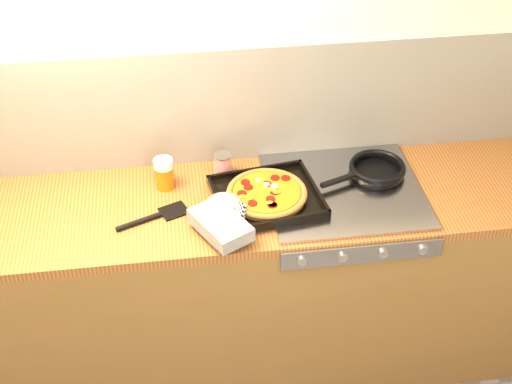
{
  "coord_description": "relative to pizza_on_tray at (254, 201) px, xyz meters",
  "views": [
    {
      "loc": [
        -0.19,
        -1.05,
        2.6
      ],
      "look_at": [
        0.1,
        1.08,
        0.95
      ],
      "focal_mm": 50.0,
      "sensor_mm": 36.0,
      "label": 1
    }
  ],
  "objects": [
    {
      "name": "room_shell",
      "position": [
        -0.08,
        0.36,
        0.21
      ],
      "size": [
        3.2,
        3.2,
        3.2
      ],
      "color": "white",
      "rests_on": "ground"
    },
    {
      "name": "counter_run",
      "position": [
        -0.08,
        0.07,
        -0.49
      ],
      "size": [
        3.2,
        0.62,
        0.9
      ],
      "color": "brown",
      "rests_on": "ground"
    },
    {
      "name": "stovetop",
      "position": [
        0.37,
        0.07,
        -0.04
      ],
      "size": [
        0.6,
        0.56,
        0.02
      ],
      "primitive_type": "cube",
      "color": "#96979C",
      "rests_on": "counter_run"
    },
    {
      "name": "pizza_on_tray",
      "position": [
        0.0,
        0.0,
        0.0
      ],
      "size": [
        0.53,
        0.51,
        0.07
      ],
      "color": "black",
      "rests_on": "stovetop"
    },
    {
      "name": "frying_pan",
      "position": [
        0.51,
        0.15,
        -0.01
      ],
      "size": [
        0.4,
        0.29,
        0.04
      ],
      "color": "black",
      "rests_on": "stovetop"
    },
    {
      "name": "tomato_can",
      "position": [
        -0.09,
        0.24,
        0.01
      ],
      "size": [
        0.08,
        0.08,
        0.1
      ],
      "color": "maroon",
      "rests_on": "counter_run"
    },
    {
      "name": "juice_glass",
      "position": [
        -0.33,
        0.19,
        0.02
      ],
      "size": [
        0.09,
        0.09,
        0.13
      ],
      "color": "orange",
      "rests_on": "counter_run"
    },
    {
      "name": "wooden_spoon",
      "position": [
        0.02,
        0.23,
        -0.03
      ],
      "size": [
        0.3,
        0.05,
        0.02
      ],
      "color": "tan",
      "rests_on": "counter_run"
    },
    {
      "name": "black_spatula",
      "position": [
        -0.38,
        0.0,
        -0.04
      ],
      "size": [
        0.28,
        0.15,
        0.02
      ],
      "color": "black",
      "rests_on": "counter_run"
    }
  ]
}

